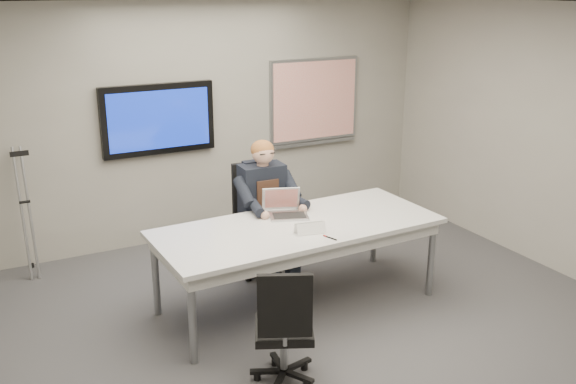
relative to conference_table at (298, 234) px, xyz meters
name	(u,v)px	position (x,y,z in m)	size (l,w,h in m)	color
floor	(328,349)	(-0.16, -0.83, -0.73)	(6.00, 6.00, 0.02)	#3B3B3E
ceiling	(335,7)	(-0.16, -0.83, 2.07)	(6.00, 6.00, 0.02)	white
wall_back	(199,123)	(-0.16, 2.17, 0.67)	(6.00, 0.02, 2.80)	gray
conference_table	(298,234)	(0.00, 0.00, 0.00)	(2.70, 1.19, 0.82)	silver
tv_display	(158,119)	(-0.66, 2.11, 0.77)	(1.30, 0.09, 0.80)	black
whiteboard	(314,102)	(1.39, 2.14, 0.80)	(1.25, 0.08, 1.10)	gray
office_chair_far	(260,239)	(0.01, 0.87, -0.36)	(0.61, 0.61, 1.17)	black
office_chair_near	(284,347)	(-0.71, -1.09, -0.42)	(0.63, 0.63, 1.00)	black
seated_person	(271,227)	(0.00, 0.59, -0.14)	(0.46, 0.79, 1.47)	#1B222E
crutch	(26,211)	(-2.18, 1.92, -0.02)	(0.19, 0.42, 1.43)	#999BA0
laptop	(285,209)	(0.02, 0.29, 0.16)	(0.43, 0.45, 0.26)	#B3B3B6
name_tent	(310,228)	(-0.01, -0.24, 0.15)	(0.27, 0.07, 0.11)	white
pen	(330,238)	(0.09, -0.43, 0.10)	(0.01, 0.01, 0.16)	black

